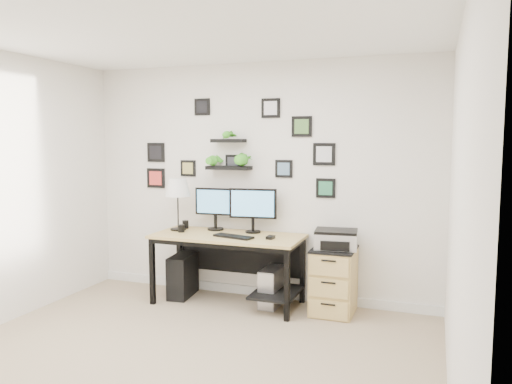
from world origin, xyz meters
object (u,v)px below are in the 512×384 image
at_px(pc_tower_black, 183,275).
at_px(table_lamp, 178,189).
at_px(pc_tower_grey, 272,287).
at_px(monitor_right, 253,207).
at_px(printer, 336,239).
at_px(desk, 232,246).
at_px(mug, 181,228).
at_px(monitor_left, 215,206).
at_px(file_cabinet, 334,281).

bearing_deg(pc_tower_black, table_lamp, 155.25).
height_order(table_lamp, pc_tower_grey, table_lamp).
distance_m(pc_tower_black, pc_tower_grey, 1.05).
xyz_separation_m(monitor_right, printer, (0.94, -0.12, -0.27)).
relative_size(desk, mug, 19.43).
relative_size(table_lamp, pc_tower_grey, 1.39).
bearing_deg(table_lamp, printer, 0.22).
distance_m(desk, pc_tower_black, 0.73).
xyz_separation_m(monitor_left, monitor_right, (0.45, -0.01, 0.01)).
height_order(monitor_left, monitor_right, monitor_right).
bearing_deg(desk, pc_tower_grey, 6.48).
relative_size(monitor_left, printer, 1.05).
height_order(desk, monitor_right, monitor_right).
height_order(table_lamp, file_cabinet, table_lamp).
distance_m(monitor_right, pc_tower_black, 1.14).
distance_m(monitor_left, pc_tower_black, 0.87).
xyz_separation_m(table_lamp, printer, (1.79, 0.01, -0.45)).
relative_size(mug, pc_tower_black, 0.17).
bearing_deg(pc_tower_grey, pc_tower_black, -178.71).
xyz_separation_m(desk, printer, (1.11, 0.05, 0.14)).
bearing_deg(pc_tower_grey, monitor_right, 154.91).
height_order(file_cabinet, printer, printer).
bearing_deg(pc_tower_grey, file_cabinet, 0.75).
bearing_deg(printer, file_cabinet, 162.63).
relative_size(desk, printer, 3.55).
xyz_separation_m(monitor_right, mug, (-0.75, -0.23, -0.25)).
height_order(table_lamp, pc_tower_black, table_lamp).
xyz_separation_m(desk, pc_tower_grey, (0.44, 0.05, -0.42)).
relative_size(monitor_right, table_lamp, 0.90).
distance_m(monitor_right, mug, 0.83).
relative_size(monitor_left, monitor_right, 0.91).
bearing_deg(table_lamp, monitor_right, 8.50).
bearing_deg(monitor_left, desk, -33.31).
height_order(monitor_right, printer, monitor_right).
xyz_separation_m(pc_tower_grey, file_cabinet, (0.66, 0.01, 0.13)).
distance_m(mug, printer, 1.69).
bearing_deg(pc_tower_black, desk, -8.78).
xyz_separation_m(desk, pc_tower_black, (-0.62, 0.03, -0.39)).
bearing_deg(monitor_left, pc_tower_black, -154.91).
bearing_deg(table_lamp, pc_tower_grey, 0.23).
height_order(mug, pc_tower_grey, mug).
relative_size(desk, pc_tower_black, 3.40).
bearing_deg(monitor_right, pc_tower_grey, -25.09).
distance_m(desk, mug, 0.60).
bearing_deg(table_lamp, file_cabinet, 0.43).
relative_size(monitor_left, pc_tower_grey, 1.14).
height_order(pc_tower_grey, printer, printer).
bearing_deg(printer, mug, -176.14).
xyz_separation_m(pc_tower_grey, printer, (0.68, 0.00, 0.56)).
relative_size(table_lamp, printer, 1.28).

